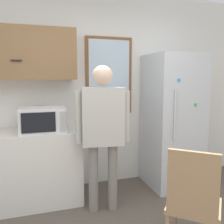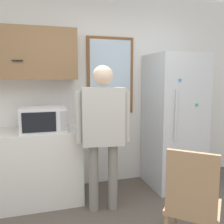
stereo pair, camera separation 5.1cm
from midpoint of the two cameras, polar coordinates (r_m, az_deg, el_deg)
back_wall at (r=3.49m, az=-7.27°, el=4.84°), size 6.00×0.06×2.70m
microwave at (r=3.07m, az=-15.00°, el=-1.60°), size 0.52×0.42×0.29m
person at (r=2.79m, az=-1.53°, el=-2.71°), size 0.61×0.28×1.66m
refrigerator at (r=3.61m, az=14.27°, el=-2.07°), size 0.69×0.73×1.85m
chair at (r=2.31m, az=18.54°, el=-18.61°), size 0.62×0.62×0.96m
window at (r=3.55m, az=0.02°, el=8.27°), size 0.67×0.05×1.07m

